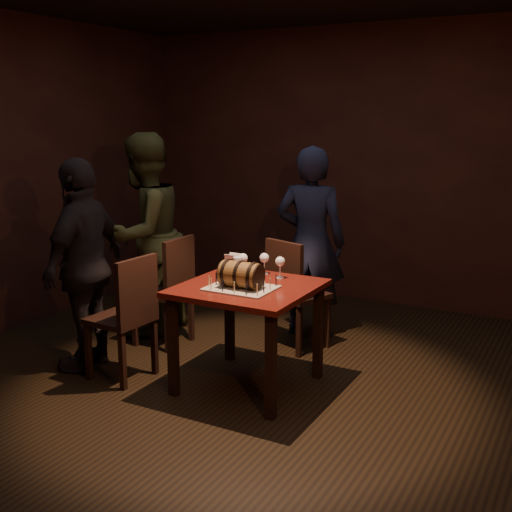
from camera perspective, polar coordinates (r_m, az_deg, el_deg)
name	(u,v)px	position (r m, az deg, el deg)	size (l,w,h in m)	color
room_shell	(245,192)	(4.39, -0.98, 5.69)	(5.04, 5.04, 2.80)	black
pub_table	(248,301)	(4.51, -0.73, -3.99)	(0.90, 0.90, 0.75)	#470F0B
cake_board	(241,288)	(4.39, -1.34, -2.88)	(0.45, 0.35, 0.01)	#A69785
barrel_cake	(241,275)	(4.37, -1.35, -1.67)	(0.34, 0.20, 0.20)	brown
birthday_candles	(241,282)	(4.38, -1.33, -2.29)	(0.40, 0.30, 0.09)	#FEE698
wine_glass_left	(243,259)	(4.76, -1.17, -0.29)	(0.07, 0.07, 0.16)	silver
wine_glass_mid	(264,259)	(4.78, 0.75, -0.25)	(0.07, 0.07, 0.16)	silver
wine_glass_right	(280,262)	(4.66, 2.16, -0.58)	(0.07, 0.07, 0.16)	silver
pint_of_ale	(238,268)	(4.70, -1.60, -1.03)	(0.07, 0.07, 0.15)	silver
menu_card	(233,263)	(4.89, -2.08, -0.58)	(0.10, 0.05, 0.13)	white
chair_back	(292,289)	(5.27, 3.25, -2.91)	(0.51, 0.51, 0.93)	black
chair_left_rear	(170,285)	(5.41, -7.66, -2.59)	(0.40, 0.40, 0.93)	black
chair_left_front	(128,311)	(4.76, -11.31, -4.84)	(0.42, 0.42, 0.93)	black
person_back	(311,242)	(5.59, 4.87, 1.22)	(0.61, 0.40, 1.67)	black
person_left_rear	(144,235)	(5.69, -9.93, 1.84)	(0.86, 0.67, 1.77)	#434221
person_left_front	(85,265)	(4.99, -14.97, -0.81)	(0.95, 0.39, 1.62)	black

